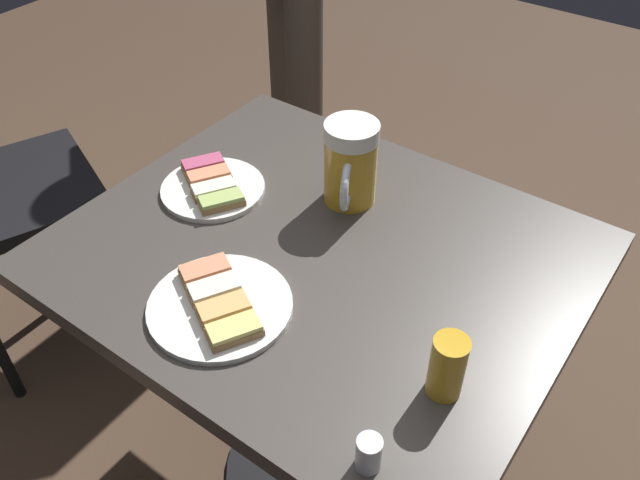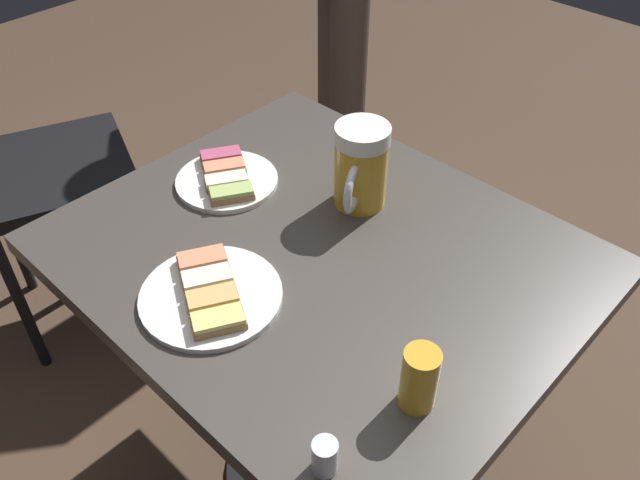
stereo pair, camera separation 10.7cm
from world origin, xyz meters
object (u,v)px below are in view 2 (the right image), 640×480
(plate_far, at_px, (211,294))
(cafe_chair, at_px, (16,158))
(beer_glass_small, at_px, (419,379))
(salt_shaker, at_px, (325,457))
(beer_mug, at_px, (360,167))
(plate_near, at_px, (227,178))

(plate_far, height_order, cafe_chair, cafe_chair)
(beer_glass_small, bearing_deg, salt_shaker, -8.13)
(beer_mug, relative_size, salt_shaker, 3.07)
(plate_near, xyz_separation_m, salt_shaker, (0.30, 0.53, 0.01))
(plate_far, xyz_separation_m, beer_mug, (-0.34, 0.01, 0.07))
(beer_glass_small, height_order, cafe_chair, cafe_chair)
(plate_far, relative_size, beer_mug, 1.42)
(beer_glass_small, height_order, salt_shaker, beer_glass_small)
(salt_shaker, xyz_separation_m, cafe_chair, (-0.14, -1.15, -0.18))
(plate_near, bearing_deg, cafe_chair, -75.96)
(plate_far, xyz_separation_m, beer_glass_small, (-0.07, 0.34, 0.04))
(beer_mug, bearing_deg, beer_glass_small, 51.11)
(plate_far, bearing_deg, beer_glass_small, 100.98)
(salt_shaker, bearing_deg, cafe_chair, -96.97)
(beer_mug, bearing_deg, plate_far, -1.19)
(beer_mug, bearing_deg, cafe_chair, -71.46)
(beer_glass_small, bearing_deg, beer_mug, -128.89)
(plate_near, relative_size, cafe_chair, 0.21)
(beer_glass_small, bearing_deg, plate_near, -104.61)
(plate_far, height_order, beer_glass_small, beer_glass_small)
(plate_near, xyz_separation_m, beer_glass_small, (0.14, 0.55, 0.04))
(plate_near, relative_size, beer_mug, 1.23)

